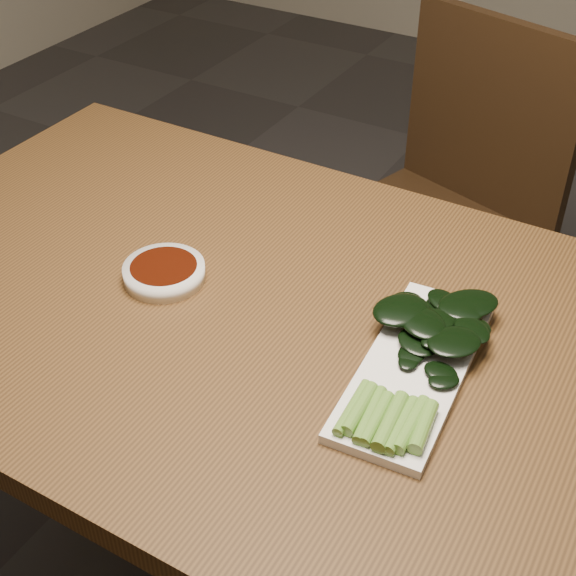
{
  "coord_description": "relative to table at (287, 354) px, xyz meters",
  "views": [
    {
      "loc": [
        0.43,
        -0.74,
        1.47
      ],
      "look_at": [
        -0.03,
        0.04,
        0.76
      ],
      "focal_mm": 50.0,
      "sensor_mm": 36.0,
      "label": 1
    }
  ],
  "objects": [
    {
      "name": "table",
      "position": [
        0.0,
        0.0,
        0.0
      ],
      "size": [
        1.4,
        0.8,
        0.75
      ],
      "color": "#4E3216",
      "rests_on": "ground"
    },
    {
      "name": "chair_far",
      "position": [
        -0.04,
        0.81,
        -0.19
      ],
      "size": [
        0.55,
        0.55,
        0.89
      ],
      "rotation": [
        0.0,
        0.0,
        -0.3
      ],
      "color": "black",
      "rests_on": "ground"
    },
    {
      "name": "sauce_bowl",
      "position": [
        -0.2,
        -0.02,
        0.08
      ],
      "size": [
        0.12,
        0.12,
        0.02
      ],
      "color": "white",
      "rests_on": "table"
    },
    {
      "name": "serving_plate",
      "position": [
        0.2,
        -0.02,
        0.08
      ],
      "size": [
        0.15,
        0.33,
        0.01
      ],
      "rotation": [
        0.0,
        0.0,
        0.08
      ],
      "color": "white",
      "rests_on": "table"
    },
    {
      "name": "gai_lan",
      "position": [
        0.2,
        0.02,
        0.1
      ],
      "size": [
        0.18,
        0.34,
        0.03
      ],
      "color": "#669A35",
      "rests_on": "serving_plate"
    }
  ]
}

